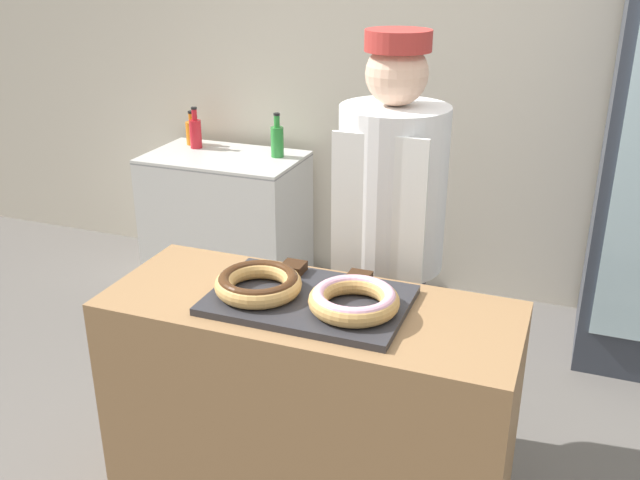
% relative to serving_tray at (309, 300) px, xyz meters
% --- Properties ---
extents(wall_back, '(8.00, 0.06, 2.70)m').
position_rel_serving_tray_xyz_m(wall_back, '(0.00, 2.13, 0.44)').
color(wall_back, beige).
rests_on(wall_back, ground_plane).
extents(display_counter, '(1.34, 0.53, 0.90)m').
position_rel_serving_tray_xyz_m(display_counter, '(0.00, 0.00, -0.46)').
color(display_counter, '#997047').
rests_on(display_counter, ground_plane).
extents(serving_tray, '(0.62, 0.41, 0.02)m').
position_rel_serving_tray_xyz_m(serving_tray, '(0.00, 0.00, 0.00)').
color(serving_tray, '#2D2D33').
rests_on(serving_tray, display_counter).
extents(donut_chocolate_glaze, '(0.28, 0.28, 0.07)m').
position_rel_serving_tray_xyz_m(donut_chocolate_glaze, '(-0.16, -0.03, 0.05)').
color(donut_chocolate_glaze, tan).
rests_on(donut_chocolate_glaze, serving_tray).
extents(donut_light_glaze, '(0.28, 0.28, 0.07)m').
position_rel_serving_tray_xyz_m(donut_light_glaze, '(0.16, -0.03, 0.05)').
color(donut_light_glaze, tan).
rests_on(donut_light_glaze, serving_tray).
extents(brownie_back_left, '(0.08, 0.08, 0.03)m').
position_rel_serving_tray_xyz_m(brownie_back_left, '(-0.12, 0.15, 0.03)').
color(brownie_back_left, '#382111').
rests_on(brownie_back_left, serving_tray).
extents(brownie_back_right, '(0.08, 0.08, 0.03)m').
position_rel_serving_tray_xyz_m(brownie_back_right, '(0.12, 0.15, 0.03)').
color(brownie_back_right, '#382111').
rests_on(brownie_back_right, serving_tray).
extents(baker_person, '(0.40, 0.40, 1.69)m').
position_rel_serving_tray_xyz_m(baker_person, '(0.11, 0.55, -0.03)').
color(baker_person, '#4C4C51').
rests_on(baker_person, ground_plane).
extents(chest_freezer, '(0.92, 0.57, 0.81)m').
position_rel_serving_tray_xyz_m(chest_freezer, '(-1.23, 1.73, -0.51)').
color(chest_freezer, silver).
rests_on(chest_freezer, ground_plane).
extents(bottle_green, '(0.08, 0.08, 0.26)m').
position_rel_serving_tray_xyz_m(bottle_green, '(-0.92, 1.83, -0.01)').
color(bottle_green, '#2D8C38').
rests_on(bottle_green, chest_freezer).
extents(bottle_red, '(0.07, 0.07, 0.25)m').
position_rel_serving_tray_xyz_m(bottle_red, '(-1.47, 1.83, -0.01)').
color(bottle_red, red).
rests_on(bottle_red, chest_freezer).
extents(bottle_orange, '(0.08, 0.08, 0.21)m').
position_rel_serving_tray_xyz_m(bottle_orange, '(-1.53, 1.90, -0.03)').
color(bottle_orange, orange).
rests_on(bottle_orange, chest_freezer).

